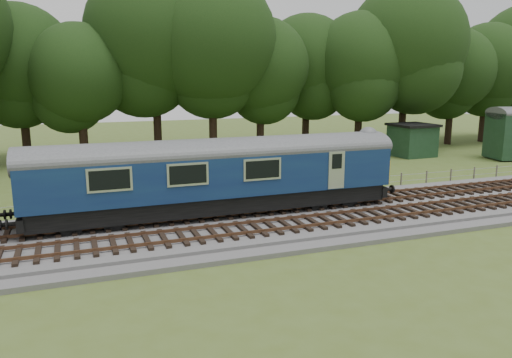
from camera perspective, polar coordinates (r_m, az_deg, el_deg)
name	(u,v)px	position (r m, az deg, el deg)	size (l,w,h in m)	color
ground	(324,218)	(25.70, 7.75, -4.46)	(120.00, 120.00, 0.00)	#4A5C22
ballast	(324,215)	(25.65, 7.76, -4.09)	(70.00, 7.00, 0.35)	#4C4C4F
track_north	(312,204)	(26.79, 6.36, -2.84)	(67.20, 2.40, 0.21)	black
track_south	(340,219)	(24.25, 9.56, -4.49)	(67.20, 2.40, 0.21)	black
fence	(288,198)	(29.60, 3.64, -2.22)	(64.00, 0.12, 1.00)	#6B6054
tree_line	(210,155)	(45.82, -5.33, 2.71)	(70.00, 8.00, 18.00)	black
dmu_railcar	(218,170)	(24.45, -4.38, 1.06)	(18.05, 2.86, 3.88)	black
shed	(412,140)	(47.22, 17.41, 4.31)	(3.68, 3.68, 2.91)	#18361D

